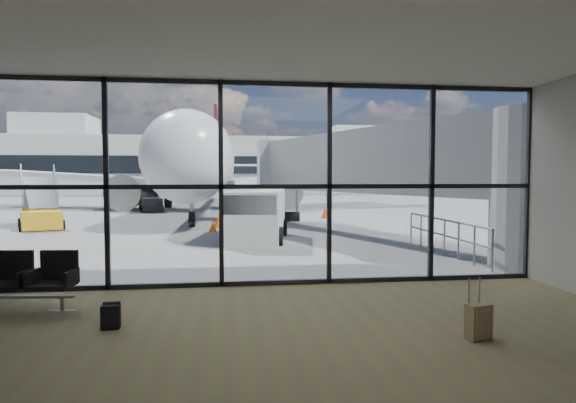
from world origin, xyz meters
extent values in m
plane|color=slate|center=(0.00, 40.00, 0.00)|extent=(220.00, 220.00, 0.00)
cube|color=#686342|center=(0.00, -4.00, 0.01)|extent=(12.00, 8.00, 0.01)
cube|color=silver|center=(0.00, -4.00, 4.50)|extent=(12.00, 8.00, 0.02)
cube|color=#ADADA8|center=(0.00, -8.00, 2.25)|extent=(12.00, 0.02, 4.50)
cube|color=white|center=(0.00, 0.00, 2.25)|extent=(12.00, 0.04, 4.50)
cube|color=black|center=(0.00, 0.00, 0.06)|extent=(12.00, 0.12, 0.10)
cube|color=black|center=(0.00, 0.00, 2.20)|extent=(12.00, 0.12, 0.10)
cube|color=black|center=(0.00, 0.00, 4.44)|extent=(12.00, 0.12, 0.10)
cube|color=black|center=(-3.60, 0.00, 2.25)|extent=(0.10, 0.12, 4.50)
cube|color=black|center=(-1.20, 0.00, 2.25)|extent=(0.10, 0.12, 4.50)
cube|color=black|center=(1.20, 0.00, 2.25)|extent=(0.10, 0.12, 4.50)
cube|color=black|center=(3.60, 0.00, 2.25)|extent=(0.10, 0.12, 4.50)
cube|color=black|center=(6.00, 0.00, 2.25)|extent=(0.10, 0.12, 4.50)
cylinder|color=gray|center=(7.20, 1.00, 2.10)|extent=(2.80, 2.80, 4.20)
cube|color=gray|center=(4.55, 8.00, 3.00)|extent=(7.45, 14.81, 2.40)
cube|color=gray|center=(1.90, 15.00, 3.00)|extent=(2.60, 2.20, 2.60)
cylinder|color=gray|center=(1.10, 15.00, 0.90)|extent=(0.20, 0.20, 1.80)
cylinder|color=gray|center=(2.70, 15.00, 0.90)|extent=(0.20, 0.20, 1.80)
cylinder|color=black|center=(1.90, 15.00, 0.25)|extent=(1.80, 0.56, 0.56)
cylinder|color=gray|center=(5.60, 0.80, 0.55)|extent=(0.06, 0.06, 1.10)
cylinder|color=gray|center=(5.60, 1.70, 0.55)|extent=(0.06, 0.06, 1.10)
cylinder|color=gray|center=(5.60, 2.60, 0.55)|extent=(0.06, 0.06, 1.10)
cylinder|color=gray|center=(5.60, 3.50, 0.55)|extent=(0.06, 0.06, 1.10)
cylinder|color=gray|center=(5.60, 4.40, 0.55)|extent=(0.06, 0.06, 1.10)
cylinder|color=gray|center=(5.60, 5.30, 0.55)|extent=(0.06, 0.06, 1.10)
cylinder|color=gray|center=(5.60, 6.20, 0.55)|extent=(0.06, 0.06, 1.10)
cylinder|color=gray|center=(5.60, 3.50, 1.08)|extent=(0.06, 5.40, 0.06)
cylinder|color=gray|center=(5.60, 3.50, 0.60)|extent=(0.06, 5.40, 0.06)
cube|color=beige|center=(0.00, 62.00, 4.00)|extent=(80.00, 12.00, 8.00)
cube|color=black|center=(0.00, 55.90, 4.00)|extent=(80.00, 0.20, 2.40)
cube|color=beige|center=(-25.00, 62.00, 9.50)|extent=(10.00, 8.00, 3.00)
cube|color=beige|center=(18.00, 62.00, 9.00)|extent=(6.00, 6.00, 2.00)
cylinder|color=#382619|center=(-33.00, 72.00, 1.71)|extent=(0.50, 0.50, 3.42)
sphere|color=#133314|center=(-33.00, 72.00, 5.89)|extent=(6.27, 6.27, 6.27)
cylinder|color=#382619|center=(-27.00, 72.00, 1.35)|extent=(0.50, 0.50, 2.70)
sphere|color=#133314|center=(-27.00, 72.00, 4.65)|extent=(4.95, 4.95, 4.95)
cylinder|color=#382619|center=(-21.00, 72.00, 1.53)|extent=(0.50, 0.50, 3.06)
sphere|color=#133314|center=(-21.00, 72.00, 5.27)|extent=(5.61, 5.61, 5.61)
cylinder|color=#382619|center=(-15.00, 72.00, 1.71)|extent=(0.50, 0.50, 3.42)
sphere|color=#133314|center=(-15.00, 72.00, 5.89)|extent=(6.27, 6.27, 6.27)
cube|color=gray|center=(-5.00, -1.50, 0.27)|extent=(2.40, 0.33, 0.04)
cube|color=black|center=(-5.00, -1.50, 0.48)|extent=(0.74, 0.70, 0.09)
cube|color=black|center=(-4.97, -1.20, 0.76)|extent=(0.68, 0.15, 0.60)
cube|color=black|center=(-4.19, -1.59, 0.48)|extent=(0.74, 0.70, 0.09)
cube|color=black|center=(-4.15, -1.28, 0.76)|extent=(0.68, 0.15, 0.60)
cylinder|color=gray|center=(-4.02, -1.60, 0.14)|extent=(0.07, 0.07, 0.27)
cube|color=black|center=(-2.92, -2.75, 0.19)|extent=(0.29, 0.18, 0.39)
cube|color=black|center=(-2.92, -2.85, 0.19)|extent=(0.23, 0.06, 0.26)
cylinder|color=black|center=(-2.92, -2.66, 0.39)|extent=(0.27, 0.08, 0.07)
cube|color=brown|center=(2.60, -3.97, 0.28)|extent=(0.38, 0.28, 0.52)
cube|color=brown|center=(2.62, -4.09, 0.28)|extent=(0.29, 0.10, 0.39)
cylinder|color=gray|center=(2.48, -3.90, 0.72)|extent=(0.02, 0.02, 0.43)
cylinder|color=gray|center=(2.67, -3.86, 0.72)|extent=(0.02, 0.02, 0.43)
cube|color=black|center=(2.58, -3.88, 0.93)|extent=(0.23, 0.08, 0.02)
cylinder|color=black|center=(2.48, -3.90, 0.03)|extent=(0.04, 0.06, 0.06)
cylinder|color=black|center=(2.67, -3.86, 0.03)|extent=(0.04, 0.06, 0.06)
cylinder|color=silver|center=(-2.52, 26.96, 3.28)|extent=(4.53, 32.85, 4.05)
sphere|color=silver|center=(-2.76, 10.56, 3.28)|extent=(4.05, 4.05, 4.05)
cone|color=silver|center=(-2.24, 46.09, 3.61)|extent=(4.14, 6.62, 4.05)
cube|color=black|center=(-2.75, 11.22, 3.83)|extent=(2.42, 1.35, 0.55)
cube|color=silver|center=(-11.80, 28.19, 2.35)|extent=(16.72, 8.81, 1.29)
cylinder|color=black|center=(-8.22, 25.95, 1.26)|extent=(2.35, 3.75, 2.30)
cube|color=silver|center=(-5.75, 45.60, 3.72)|extent=(6.30, 3.26, 0.20)
cube|color=silver|center=(6.79, 27.92, 2.35)|extent=(16.77, 8.39, 1.29)
cylinder|color=black|center=(3.15, 25.78, 1.26)|extent=(2.35, 3.75, 2.30)
cube|color=silver|center=(1.25, 45.49, 3.72)|extent=(6.28, 3.09, 0.20)
cube|color=#570C1A|center=(-2.24, 46.09, 7.22)|extent=(0.39, 4.16, 6.56)
cylinder|color=gray|center=(-2.73, 12.75, 0.77)|extent=(0.22, 0.22, 1.53)
cylinder|color=black|center=(-2.73, 12.75, 0.38)|extent=(0.28, 0.77, 0.77)
cylinder|color=black|center=(-5.57, 27.55, 0.49)|extent=(0.51, 1.06, 1.05)
cylinder|color=black|center=(0.55, 27.46, 0.49)|extent=(0.51, 1.06, 1.05)
cube|color=silver|center=(0.06, 7.63, 0.95)|extent=(2.61, 4.61, 1.89)
cube|color=black|center=(-0.22, 6.05, 1.47)|extent=(1.97, 1.43, 0.66)
cylinder|color=black|center=(-1.12, 6.40, 0.33)|extent=(0.35, 0.69, 0.66)
cylinder|color=black|center=(0.74, 6.07, 0.33)|extent=(0.35, 0.69, 0.66)
cylinder|color=black|center=(-0.63, 9.19, 0.33)|extent=(0.35, 0.69, 0.66)
cylinder|color=black|center=(1.23, 8.87, 0.33)|extent=(0.35, 0.69, 0.66)
cube|color=black|center=(-6.25, 23.47, 0.50)|extent=(1.91, 2.97, 0.91)
cube|color=black|center=(-6.52, 24.53, 1.19)|extent=(1.62, 2.47, 0.94)
cylinder|color=black|center=(-6.65, 22.43, 0.23)|extent=(0.29, 0.49, 0.46)
cylinder|color=black|center=(-5.41, 22.74, 0.23)|extent=(0.29, 0.49, 0.46)
cylinder|color=black|center=(-7.10, 24.20, 0.23)|extent=(0.29, 0.49, 0.46)
cylinder|color=black|center=(-5.86, 24.51, 0.23)|extent=(0.29, 0.49, 0.46)
cube|color=gold|center=(-9.64, 12.92, 0.46)|extent=(2.62, 3.27, 0.82)
cube|color=gray|center=(-9.95, 13.68, 1.64)|extent=(2.22, 2.69, 1.51)
cylinder|color=black|center=(-9.99, 11.66, 0.22)|extent=(0.36, 0.49, 0.45)
cylinder|color=black|center=(-8.49, 12.30, 0.22)|extent=(0.36, 0.49, 0.45)
cylinder|color=black|center=(-10.79, 13.55, 0.22)|extent=(0.36, 0.49, 0.45)
cylinder|color=black|center=(-9.28, 14.18, 0.22)|extent=(0.36, 0.49, 0.45)
cube|color=orange|center=(-1.46, 12.42, 0.02)|extent=(0.48, 0.48, 0.03)
cone|color=orange|center=(-1.46, 12.42, 0.34)|extent=(0.45, 0.45, 0.68)
cube|color=#FE640D|center=(-1.68, 10.57, 0.01)|extent=(0.37, 0.37, 0.03)
cone|color=#FE640D|center=(-1.68, 10.57, 0.26)|extent=(0.35, 0.35, 0.53)
cube|color=red|center=(4.58, 16.69, 0.02)|extent=(0.48, 0.48, 0.03)
cone|color=red|center=(4.58, 16.69, 0.34)|extent=(0.45, 0.45, 0.68)
camera|label=1|loc=(-1.08, -10.56, 2.43)|focal=30.00mm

